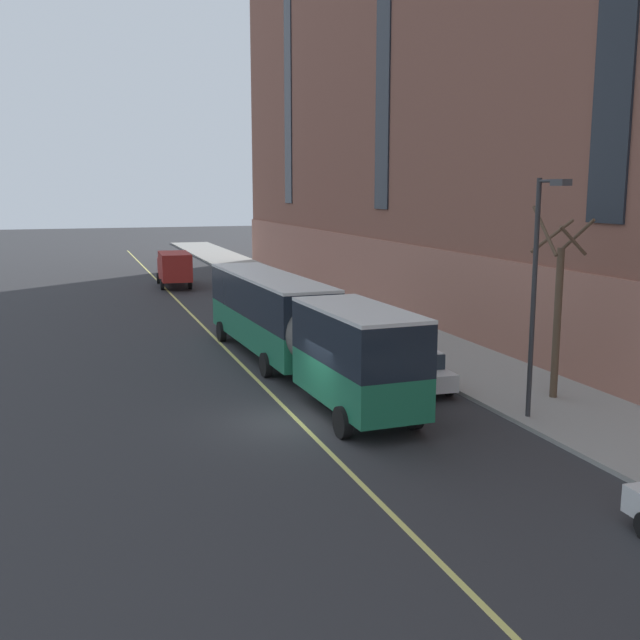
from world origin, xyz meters
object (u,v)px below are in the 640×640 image
object	(u,v)px
parked_car_white_5	(413,369)
street_lamp	(539,276)
parked_car_green_0	(324,322)
parked_car_red_3	(241,280)
street_tree_mid_block	(558,305)
city_bus	(294,322)
parked_car_black_2	(262,290)
box_truck	(174,267)

from	to	relation	value
parked_car_white_5	street_lamp	xyz separation A→B (m)	(1.87, -5.07, 4.04)
parked_car_green_0	parked_car_white_5	distance (m)	10.76
parked_car_green_0	parked_car_red_3	bearing A→B (deg)	90.17
parked_car_red_3	street_lamp	distance (m)	35.30
parked_car_red_3	street_tree_mid_block	bearing A→B (deg)	-83.03
city_bus	parked_car_black_2	world-z (taller)	city_bus
parked_car_red_3	street_tree_mid_block	world-z (taller)	street_tree_mid_block
parked_car_green_0	box_truck	xyz separation A→B (m)	(-4.64, 22.46, 0.81)
parked_car_red_3	box_truck	size ratio (longest dim) A/B	0.62
parked_car_black_2	box_truck	size ratio (longest dim) A/B	0.61
city_bus	parked_car_black_2	bearing A→B (deg)	79.52
parked_car_white_5	street_lamp	bearing A→B (deg)	-69.73
box_truck	street_lamp	size ratio (longest dim) A/B	0.89
parked_car_green_0	parked_car_black_2	xyz separation A→B (m)	(-0.06, 12.80, -0.00)
street_lamp	parked_car_black_2	bearing A→B (deg)	93.68
city_bus	parked_car_white_5	xyz separation A→B (m)	(3.65, -3.68, -1.38)
parked_car_green_0	parked_car_red_3	xyz separation A→B (m)	(-0.06, 19.18, -0.00)
city_bus	box_truck	size ratio (longest dim) A/B	2.77
box_truck	street_tree_mid_block	distance (m)	37.42
parked_car_white_5	street_lamp	distance (m)	6.75
parked_car_white_5	street_tree_mid_block	world-z (taller)	street_tree_mid_block
box_truck	street_lamp	world-z (taller)	street_lamp
parked_car_green_0	box_truck	bearing A→B (deg)	101.67
city_bus	street_tree_mid_block	world-z (taller)	street_tree_mid_block
parked_car_green_0	street_lamp	distance (m)	16.44
city_bus	parked_car_white_5	bearing A→B (deg)	-45.27
parked_car_green_0	street_tree_mid_block	bearing A→B (deg)	-74.00
box_truck	city_bus	bearing A→B (deg)	-88.25
city_bus	street_lamp	world-z (taller)	street_lamp
street_lamp	box_truck	bearing A→B (deg)	99.52
parked_car_white_5	city_bus	bearing A→B (deg)	134.73
city_bus	parked_car_green_0	world-z (taller)	city_bus
parked_car_white_5	box_truck	size ratio (longest dim) A/B	0.63
city_bus	street_lamp	bearing A→B (deg)	-57.76
parked_car_green_0	parked_car_white_5	bearing A→B (deg)	-90.47
parked_car_black_2	street_lamp	distance (m)	28.98
parked_car_white_5	box_truck	xyz separation A→B (m)	(-4.55, 33.22, 0.81)
parked_car_white_5	parked_car_green_0	bearing A→B (deg)	89.53
parked_car_black_2	parked_car_green_0	bearing A→B (deg)	-89.74
parked_car_black_2	box_truck	distance (m)	10.72
parked_car_red_3	box_truck	distance (m)	5.69
street_tree_mid_block	city_bus	bearing A→B (deg)	138.53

